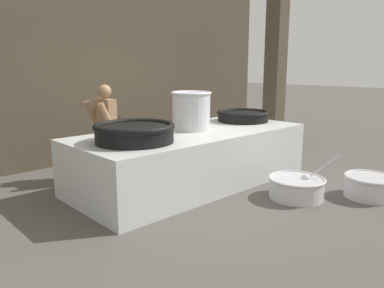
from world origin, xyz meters
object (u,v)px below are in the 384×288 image
at_px(giant_wok_far, 243,116).
at_px(prep_bowl_meat, 371,185).
at_px(stock_pot, 191,110).
at_px(prep_bowl_vegetables, 297,187).
at_px(cook, 106,129).
at_px(giant_wok_near, 134,132).

height_order(giant_wok_far, prep_bowl_meat, giant_wok_far).
relative_size(stock_pot, prep_bowl_vegetables, 0.71).
bearing_deg(prep_bowl_meat, prep_bowl_vegetables, 138.80).
xyz_separation_m(stock_pot, cook, (-0.98, 1.02, -0.32)).
xyz_separation_m(cook, prep_bowl_meat, (2.33, -3.40, -0.68)).
bearing_deg(giant_wok_far, stock_pot, -179.13).
xyz_separation_m(giant_wok_near, cook, (0.27, 1.23, -0.14)).
distance_m(stock_pot, prep_bowl_vegetables, 2.02).
relative_size(giant_wok_far, prep_bowl_meat, 1.29).
height_order(cook, prep_bowl_vegetables, cook).
bearing_deg(prep_bowl_meat, cook, 124.41).
bearing_deg(giant_wok_near, giant_wok_far, 5.05).
bearing_deg(prep_bowl_vegetables, stock_pot, 107.75).
bearing_deg(prep_bowl_vegetables, giant_wok_far, 64.17).
relative_size(giant_wok_near, prep_bowl_meat, 1.47).
bearing_deg(prep_bowl_meat, giant_wok_far, 90.16).
xyz_separation_m(giant_wok_near, stock_pot, (1.25, 0.21, 0.18)).
distance_m(stock_pot, prep_bowl_meat, 2.92).
height_order(giant_wok_near, prep_bowl_meat, giant_wok_near).
height_order(prep_bowl_vegetables, prep_bowl_meat, prep_bowl_vegetables).
relative_size(giant_wok_near, cook, 0.70).
distance_m(giant_wok_far, prep_bowl_vegetables, 2.03).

